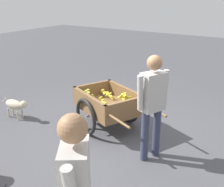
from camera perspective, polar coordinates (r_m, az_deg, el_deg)
name	(u,v)px	position (r m, az deg, el deg)	size (l,w,h in m)	color
ground_plane	(115,140)	(4.68, 0.62, -9.43)	(24.00, 24.00, 0.00)	#47474C
fruit_cart	(108,105)	(4.90, -0.87, -2.30)	(1.82, 1.36, 0.73)	brown
vendor_person	(153,100)	(3.88, 8.25, -1.27)	(0.32, 0.51, 1.53)	#333851
dog	(16,105)	(5.65, -19.02, -2.20)	(0.67, 0.19, 0.40)	beige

